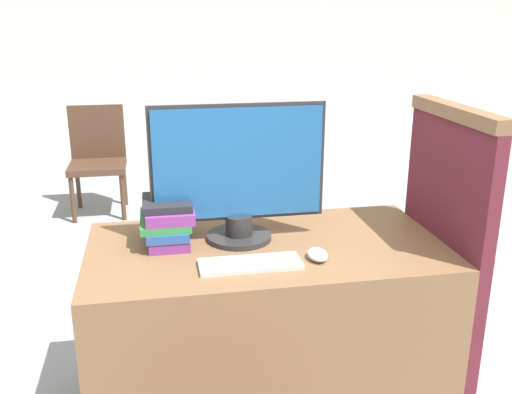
# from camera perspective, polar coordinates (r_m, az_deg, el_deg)

# --- Properties ---
(wall_back) EXTENTS (12.00, 0.06, 2.80)m
(wall_back) POSITION_cam_1_polar(r_m,az_deg,el_deg) (8.47, -8.00, 16.62)
(wall_back) COLOR beige
(wall_back) RESTS_ON ground_plane
(desk) EXTENTS (1.34, 0.71, 0.73)m
(desk) POSITION_cam_1_polar(r_m,az_deg,el_deg) (2.33, 0.98, -13.17)
(desk) COLOR brown
(desk) RESTS_ON ground_plane
(carrel_divider) EXTENTS (0.07, 0.60, 1.25)m
(carrel_divider) POSITION_cam_1_polar(r_m,az_deg,el_deg) (2.38, 18.02, -6.14)
(carrel_divider) COLOR #5B1E28
(carrel_divider) RESTS_ON ground_plane
(monitor) EXTENTS (0.66, 0.25, 0.53)m
(monitor) POSITION_cam_1_polar(r_m,az_deg,el_deg) (2.14, -1.77, 2.24)
(monitor) COLOR #282828
(monitor) RESTS_ON desk
(keyboard) EXTENTS (0.36, 0.13, 0.02)m
(keyboard) POSITION_cam_1_polar(r_m,az_deg,el_deg) (1.99, -0.59, -6.72)
(keyboard) COLOR silver
(keyboard) RESTS_ON desk
(mouse) EXTENTS (0.07, 0.11, 0.04)m
(mouse) POSITION_cam_1_polar(r_m,az_deg,el_deg) (2.05, 6.18, -5.74)
(mouse) COLOR white
(mouse) RESTS_ON desk
(book_stack) EXTENTS (0.20, 0.28, 0.17)m
(book_stack) POSITION_cam_1_polar(r_m,az_deg,el_deg) (2.19, -8.84, -2.34)
(book_stack) COLOR #7A3384
(book_stack) RESTS_ON desk
(far_chair) EXTENTS (0.44, 0.44, 0.86)m
(far_chair) POSITION_cam_1_polar(r_m,az_deg,el_deg) (4.81, -15.56, 4.08)
(far_chair) COLOR #4C3323
(far_chair) RESTS_ON ground_plane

